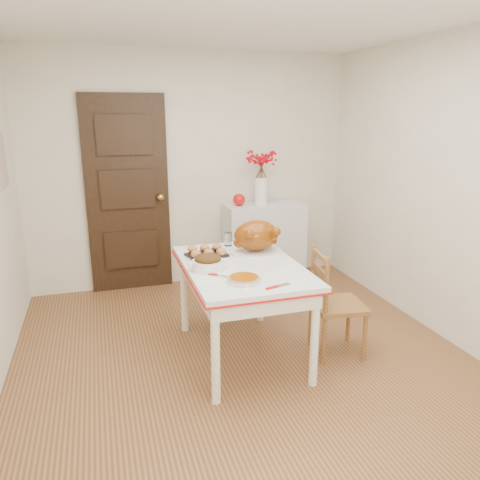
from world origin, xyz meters
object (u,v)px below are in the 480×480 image
object	(u,v)px
turkey_platter	(256,237)
pumpkin_pie	(244,278)
sideboard	(264,242)
kitchen_table	(242,311)
chair_oak	(338,303)

from	to	relation	value
turkey_platter	pumpkin_pie	size ratio (longest dim) A/B	1.86
sideboard	turkey_platter	size ratio (longest dim) A/B	2.07
kitchen_table	turkey_platter	world-z (taller)	turkey_platter
chair_oak	pumpkin_pie	size ratio (longest dim) A/B	3.77
chair_oak	turkey_platter	bearing A→B (deg)	58.66
kitchen_table	chair_oak	bearing A→B (deg)	-14.74
pumpkin_pie	chair_oak	bearing A→B (deg)	10.81
kitchen_table	pumpkin_pie	xyz separation A→B (m)	(-0.10, -0.35, 0.40)
kitchen_table	chair_oak	xyz separation A→B (m)	(0.73, -0.19, 0.05)
chair_oak	sideboard	bearing A→B (deg)	7.36
turkey_platter	sideboard	bearing A→B (deg)	60.97
sideboard	chair_oak	xyz separation A→B (m)	(-0.03, -1.76, -0.01)
sideboard	pumpkin_pie	size ratio (longest dim) A/B	3.85
kitchen_table	pumpkin_pie	world-z (taller)	pumpkin_pie
kitchen_table	turkey_platter	size ratio (longest dim) A/B	2.97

